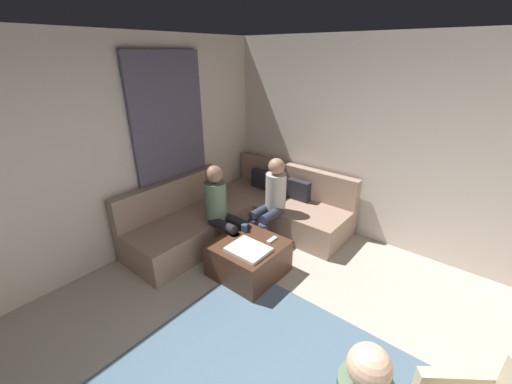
# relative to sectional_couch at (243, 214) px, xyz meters

# --- Properties ---
(wall_back) EXTENTS (6.00, 0.12, 2.70)m
(wall_back) POSITION_rel_sectional_couch_xyz_m (2.08, 1.06, 1.07)
(wall_back) COLOR beige
(wall_back) RESTS_ON ground_plane
(wall_left) EXTENTS (0.12, 6.00, 2.70)m
(wall_left) POSITION_rel_sectional_couch_xyz_m (-0.86, -1.88, 1.07)
(wall_left) COLOR beige
(wall_left) RESTS_ON ground_plane
(curtain_panel) EXTENTS (0.06, 1.10, 2.50)m
(curtain_panel) POSITION_rel_sectional_couch_xyz_m (-0.76, -0.58, 0.97)
(curtain_panel) COLOR #595166
(curtain_panel) RESTS_ON ground_plane
(sectional_couch) EXTENTS (2.10, 2.55, 0.87)m
(sectional_couch) POSITION_rel_sectional_couch_xyz_m (0.00, 0.00, 0.00)
(sectional_couch) COLOR #9E7F6B
(sectional_couch) RESTS_ON ground_plane
(ottoman) EXTENTS (0.76, 0.76, 0.42)m
(ottoman) POSITION_rel_sectional_couch_xyz_m (0.71, -0.70, -0.07)
(ottoman) COLOR #4C2D1E
(ottoman) RESTS_ON ground_plane
(folded_blanket) EXTENTS (0.44, 0.36, 0.04)m
(folded_blanket) POSITION_rel_sectional_couch_xyz_m (0.81, -0.82, 0.16)
(folded_blanket) COLOR white
(folded_blanket) RESTS_ON ottoman
(coffee_mug) EXTENTS (0.08, 0.08, 0.10)m
(coffee_mug) POSITION_rel_sectional_couch_xyz_m (0.49, -0.52, 0.19)
(coffee_mug) COLOR #334C72
(coffee_mug) RESTS_ON ottoman
(game_remote) EXTENTS (0.05, 0.15, 0.02)m
(game_remote) POSITION_rel_sectional_couch_xyz_m (0.89, -0.48, 0.15)
(game_remote) COLOR white
(game_remote) RESTS_ON ottoman
(person_on_couch_back) EXTENTS (0.30, 0.60, 1.20)m
(person_on_couch_back) POSITION_rel_sectional_couch_xyz_m (0.47, 0.06, 0.38)
(person_on_couch_back) COLOR #2D3347
(person_on_couch_back) RESTS_ON ground_plane
(person_on_couch_side) EXTENTS (0.60, 0.30, 1.20)m
(person_on_couch_side) POSITION_rel_sectional_couch_xyz_m (0.15, -0.57, 0.38)
(person_on_couch_side) COLOR black
(person_on_couch_side) RESTS_ON ground_plane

